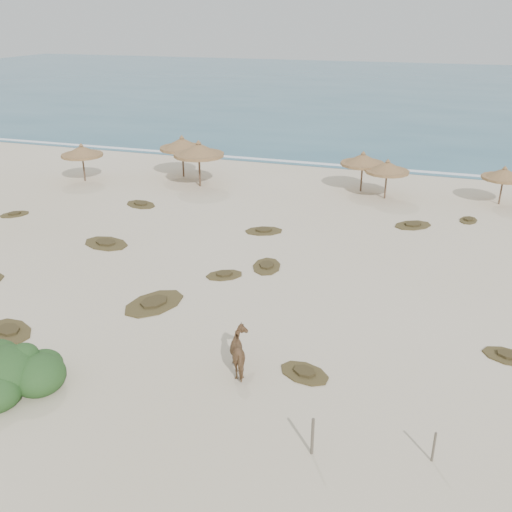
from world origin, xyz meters
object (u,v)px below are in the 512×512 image
(palapa_1, at_px, (182,144))
(bush, at_px, (8,373))
(palapa_0, at_px, (82,152))
(horse, at_px, (242,353))

(palapa_1, relative_size, bush, 0.96)
(palapa_0, xyz_separation_m, palapa_1, (6.13, 3.17, 0.25))
(palapa_0, bearing_deg, horse, -45.49)
(palapa_0, height_order, horse, palapa_0)
(palapa_1, xyz_separation_m, bush, (5.21, -24.66, -1.80))
(palapa_0, xyz_separation_m, bush, (11.34, -21.49, -1.54))
(palapa_0, relative_size, horse, 2.29)
(bush, bearing_deg, horse, 24.91)
(palapa_1, bearing_deg, palapa_0, -152.63)
(palapa_1, bearing_deg, bush, -78.06)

